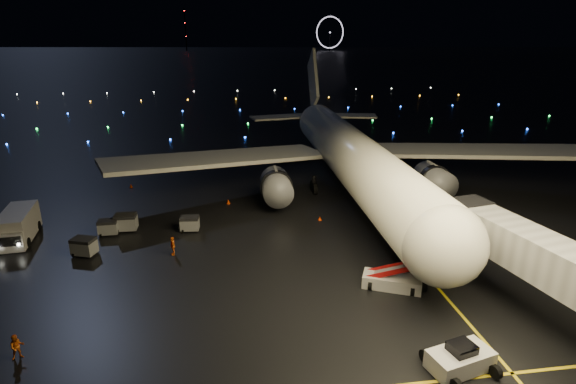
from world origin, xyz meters
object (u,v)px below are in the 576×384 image
(baggage_cart_2, at_px, (126,223))
(baggage_cart_4, at_px, (8,241))
(airliner, at_px, (346,123))
(baggage_cart_1, at_px, (84,247))
(service_truck, at_px, (18,225))
(baggage_cart_0, at_px, (190,224))
(crew_b, at_px, (17,347))
(belt_loader, at_px, (393,269))
(crew_c, at_px, (173,246))
(pushback_tug, at_px, (461,357))
(baggage_cart_3, at_px, (108,227))

(baggage_cart_2, xyz_separation_m, baggage_cart_4, (-10.68, -2.95, -0.09))
(airliner, bearing_deg, baggage_cart_1, -149.63)
(service_truck, xyz_separation_m, baggage_cart_2, (10.51, 0.55, -0.60))
(airliner, bearing_deg, baggage_cart_0, -147.65)
(airliner, bearing_deg, crew_b, -132.46)
(belt_loader, distance_m, crew_c, 20.63)
(baggage_cart_4, bearing_deg, baggage_cart_1, 2.30)
(pushback_tug, distance_m, crew_c, 26.96)
(pushback_tug, relative_size, baggage_cart_0, 2.06)
(crew_b, relative_size, baggage_cart_1, 0.84)
(crew_b, height_order, crew_c, crew_c)
(airliner, xyz_separation_m, service_truck, (-37.54, -11.85, -7.42))
(belt_loader, height_order, crew_b, belt_loader)
(belt_loader, bearing_deg, crew_b, -145.36)
(airliner, xyz_separation_m, crew_b, (-29.98, -31.52, -8.08))
(pushback_tug, xyz_separation_m, service_truck, (-35.45, 24.69, 0.60))
(service_truck, bearing_deg, crew_c, -27.77)
(belt_loader, bearing_deg, baggage_cart_0, 164.98)
(pushback_tug, xyz_separation_m, crew_b, (-27.90, 5.02, -0.07))
(baggage_cart_4, bearing_deg, baggage_cart_0, 26.39)
(crew_c, bearing_deg, airliner, 121.50)
(airliner, xyz_separation_m, pushback_tug, (-2.08, -36.54, -8.02))
(pushback_tug, distance_m, baggage_cart_0, 30.30)
(baggage_cart_1, distance_m, baggage_cart_4, 8.22)
(baggage_cart_2, bearing_deg, baggage_cart_1, -117.01)
(belt_loader, distance_m, crew_b, 27.67)
(airliner, height_order, baggage_cart_4, airliner)
(belt_loader, relative_size, crew_b, 3.98)
(pushback_tug, xyz_separation_m, baggage_cart_2, (-24.94, 25.24, -0.00))
(pushback_tug, distance_m, belt_loader, 10.09)
(service_truck, height_order, crew_b, service_truck)
(baggage_cart_2, bearing_deg, baggage_cart_0, -7.61)
(service_truck, xyz_separation_m, baggage_cart_1, (7.67, -4.89, -0.66))
(airliner, bearing_deg, baggage_cart_4, -158.20)
(crew_c, height_order, baggage_cart_0, crew_c)
(service_truck, relative_size, crew_c, 4.49)
(crew_b, xyz_separation_m, baggage_cart_3, (1.27, 19.43, -0.06))
(crew_b, bearing_deg, pushback_tug, -36.26)
(baggage_cart_3, xyz_separation_m, baggage_cart_4, (-8.99, -2.15, 0.04))
(airliner, bearing_deg, belt_loader, -94.89)
(airliner, relative_size, baggage_cart_0, 32.71)
(airliner, height_order, crew_b, airliner)
(service_truck, xyz_separation_m, baggage_cart_4, (-0.16, -2.40, -0.69))
(pushback_tug, bearing_deg, baggage_cart_4, 133.65)
(baggage_cart_3, bearing_deg, pushback_tug, -44.96)
(service_truck, xyz_separation_m, crew_b, (7.56, -19.67, -0.67))
(pushback_tug, height_order, service_truck, service_truck)
(service_truck, bearing_deg, baggage_cart_1, -39.95)
(crew_c, xyz_separation_m, baggage_cart_4, (-16.23, 3.56, -0.07))
(baggage_cart_3, height_order, baggage_cart_4, baggage_cart_4)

